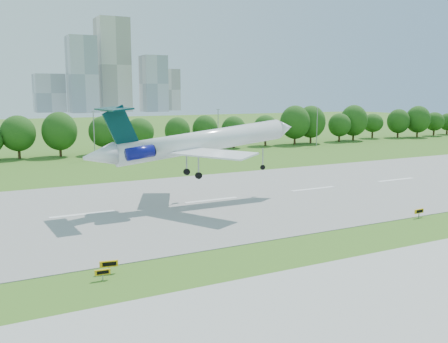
% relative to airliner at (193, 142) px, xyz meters
% --- Properties ---
extents(ground, '(600.00, 600.00, 0.00)m').
position_rel_airliner_xyz_m(ground, '(-16.87, -24.92, -9.41)').
color(ground, '#36641A').
rests_on(ground, ground).
extents(runway, '(400.00, 45.00, 0.08)m').
position_rel_airliner_xyz_m(runway, '(-16.87, 0.08, -9.37)').
color(runway, gray).
rests_on(runway, ground).
extents(tree_line, '(288.40, 8.40, 10.40)m').
position_rel_airliner_xyz_m(tree_line, '(-16.87, 67.08, -3.23)').
color(tree_line, '#382314').
rests_on(tree_line, ground).
extents(light_poles, '(175.90, 0.25, 12.19)m').
position_rel_airliner_xyz_m(light_poles, '(-19.37, 57.08, -3.07)').
color(light_poles, gray).
rests_on(light_poles, ground).
extents(skyline, '(127.00, 52.00, 80.00)m').
position_rel_airliner_xyz_m(skyline, '(83.29, 365.69, 21.05)').
color(skyline, '#B2B2B7').
rests_on(skyline, ground).
extents(airliner, '(35.76, 25.92, 11.18)m').
position_rel_airliner_xyz_m(airliner, '(0.00, 0.00, 0.00)').
color(airliner, white).
rests_on(airliner, ground).
extents(taxi_sign_left, '(1.43, 0.30, 1.00)m').
position_rel_airliner_xyz_m(taxi_sign_left, '(-20.44, -25.65, -8.68)').
color(taxi_sign_left, gray).
rests_on(taxi_sign_left, ground).
extents(taxi_sign_centre, '(1.73, 0.51, 1.22)m').
position_rel_airliner_xyz_m(taxi_sign_centre, '(-19.47, -24.17, -8.52)').
color(taxi_sign_centre, gray).
rests_on(taxi_sign_centre, ground).
extents(taxi_sign_right, '(1.70, 0.32, 1.19)m').
position_rel_airliner_xyz_m(taxi_sign_right, '(23.56, -22.71, -8.54)').
color(taxi_sign_right, gray).
rests_on(taxi_sign_right, ground).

